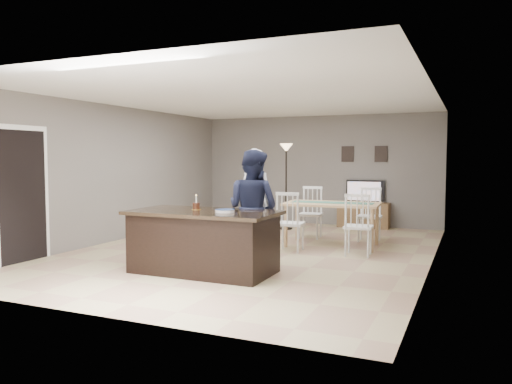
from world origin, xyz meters
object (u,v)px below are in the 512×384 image
at_px(kitchen_island, 204,241).
at_px(man, 253,208).
at_px(woman, 256,206).
at_px(birthday_cake, 196,206).
at_px(floor_lamp, 286,163).
at_px(television, 364,191).
at_px(tv_console, 364,215).
at_px(dining_table, 332,210).
at_px(plate_stack, 225,211).

distance_m(kitchen_island, man, 0.92).
distance_m(woman, man, 0.27).
bearing_deg(birthday_cake, kitchen_island, -31.57).
height_order(birthday_cake, floor_lamp, floor_lamp).
bearing_deg(birthday_cake, television, 75.95).
xyz_separation_m(tv_console, floor_lamp, (-1.61, -0.97, 1.24)).
xyz_separation_m(television, dining_table, (-0.05, -2.79, -0.18)).
height_order(kitchen_island, floor_lamp, floor_lamp).
xyz_separation_m(man, birthday_cake, (-0.68, -0.53, 0.06)).
distance_m(woman, dining_table, 2.08).
xyz_separation_m(kitchen_island, floor_lamp, (-0.41, 4.60, 1.09)).
xyz_separation_m(tv_console, plate_stack, (-0.82, -5.63, 0.62)).
bearing_deg(man, woman, -65.70).
bearing_deg(dining_table, man, -110.35).
relative_size(tv_console, floor_lamp, 0.60).
relative_size(kitchen_island, woman, 1.19).
bearing_deg(man, kitchen_island, 64.87).
bearing_deg(man, tv_console, -85.70).
bearing_deg(dining_table, floor_lamp, 127.88).
xyz_separation_m(man, plate_stack, (-0.12, -0.70, 0.03)).
bearing_deg(man, plate_stack, 93.08).
bearing_deg(tv_console, dining_table, -91.08).
relative_size(woman, dining_table, 0.87).
bearing_deg(plate_stack, tv_console, 81.71).
height_order(kitchen_island, man, man).
distance_m(woman, plate_stack, 0.97).
height_order(birthday_cake, dining_table, birthday_cake).
xyz_separation_m(television, woman, (-0.76, -4.73, 0.04)).
bearing_deg(woman, dining_table, -92.51).
distance_m(kitchen_island, television, 5.78).
bearing_deg(dining_table, plate_stack, -108.67).
relative_size(tv_console, television, 1.31).
distance_m(tv_console, dining_table, 2.74).
distance_m(tv_console, television, 0.57).
bearing_deg(woman, kitchen_island, 81.53).
bearing_deg(dining_table, tv_console, 85.04).
xyz_separation_m(woman, dining_table, (0.71, 1.95, -0.22)).
bearing_deg(plate_stack, man, 80.64).
xyz_separation_m(television, birthday_cake, (-1.38, -5.53, 0.09)).
bearing_deg(television, floor_lamp, 32.87).
height_order(tv_console, woman, woman).
distance_m(man, plate_stack, 0.72).
bearing_deg(tv_console, birthday_cake, -104.23).
relative_size(woman, man, 1.01).
distance_m(woman, floor_lamp, 3.84).
distance_m(woman, birthday_cake, 1.01).
bearing_deg(tv_console, television, 90.00).
height_order(birthday_cake, plate_stack, birthday_cake).
xyz_separation_m(woman, plate_stack, (-0.06, -0.97, 0.02)).
bearing_deg(television, woman, 80.89).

